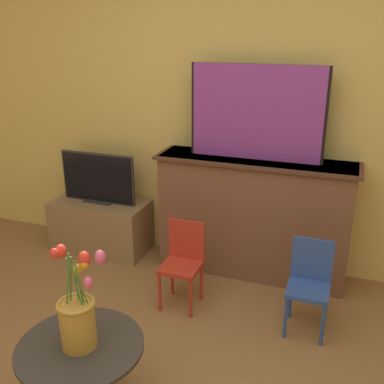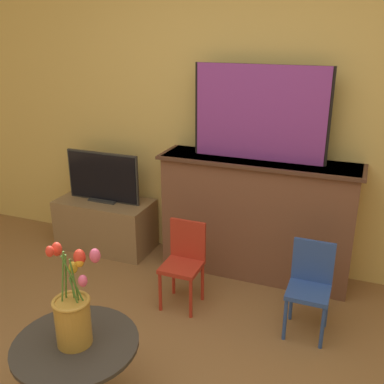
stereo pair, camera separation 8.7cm
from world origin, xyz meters
TOP-DOWN VIEW (x-y plane):
  - wall_back at (0.00, 2.13)m, footprint 8.00×0.06m
  - fireplace_mantel at (0.11, 1.92)m, footprint 1.52×0.39m
  - painting at (0.10, 1.93)m, footprint 1.00×0.03m
  - tv_stand at (-1.24, 1.87)m, footprint 0.84×0.42m
  - tv_monitor at (-1.24, 1.88)m, footprint 0.68×0.12m
  - chair_red at (-0.25, 1.33)m, footprint 0.26×0.26m
  - chair_blue at (0.62, 1.33)m, footprint 0.26×0.26m
  - side_table at (-0.35, 0.20)m, footprint 0.62×0.62m
  - vase_tulips at (-0.35, 0.20)m, footprint 0.24×0.18m

SIDE VIEW (x-z plane):
  - tv_stand at x=-1.24m, z-range 0.00..0.45m
  - side_table at x=-0.35m, z-range 0.07..0.52m
  - chair_red at x=-0.25m, z-range 0.04..0.66m
  - chair_blue at x=0.62m, z-range 0.04..0.66m
  - fireplace_mantel at x=0.11m, z-range 0.01..0.97m
  - vase_tulips at x=-0.35m, z-range 0.35..0.87m
  - tv_monitor at x=-1.24m, z-range 0.44..0.88m
  - painting at x=0.10m, z-range 0.95..1.64m
  - wall_back at x=0.00m, z-range 0.00..2.70m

